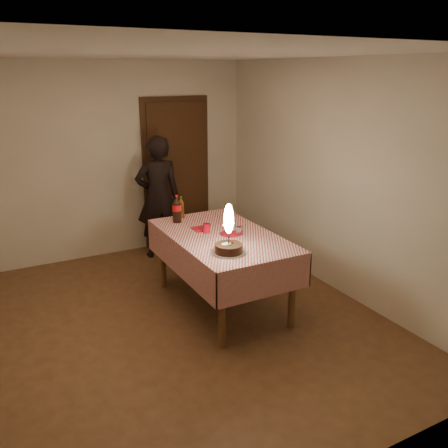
{
  "coord_description": "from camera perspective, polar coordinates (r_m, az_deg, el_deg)",
  "views": [
    {
      "loc": [
        -1.57,
        -4.02,
        2.45
      ],
      "look_at": [
        0.62,
        0.07,
        0.95
      ],
      "focal_mm": 38.0,
      "sensor_mm": 36.0,
      "label": 1
    }
  ],
  "objects": [
    {
      "name": "ground",
      "position": [
        4.96,
        -6.09,
        -11.79
      ],
      "size": [
        4.0,
        4.5,
        0.01
      ],
      "primitive_type": "cube",
      "color": "brown",
      "rests_on": "ground"
    },
    {
      "name": "room_shell",
      "position": [
        4.47,
        -6.75,
        7.52
      ],
      "size": [
        4.04,
        4.54,
        2.62
      ],
      "color": "beige",
      "rests_on": "ground"
    },
    {
      "name": "dining_table",
      "position": [
        5.0,
        -0.27,
        -2.45
      ],
      "size": [
        1.02,
        1.72,
        0.82
      ],
      "color": "brown",
      "rests_on": "ground"
    },
    {
      "name": "birthday_cake",
      "position": [
        4.43,
        0.57,
        -1.97
      ],
      "size": [
        0.33,
        0.33,
        0.48
      ],
      "color": "white",
      "rests_on": "dining_table"
    },
    {
      "name": "red_plate",
      "position": [
        4.98,
        0.76,
        -1.18
      ],
      "size": [
        0.22,
        0.22,
        0.01
      ],
      "primitive_type": "cylinder",
      "color": "red",
      "rests_on": "dining_table"
    },
    {
      "name": "red_cup",
      "position": [
        5.01,
        -2.11,
        -0.51
      ],
      "size": [
        0.08,
        0.08,
        0.1
      ],
      "primitive_type": "cylinder",
      "color": "#AD0C1F",
      "rests_on": "dining_table"
    },
    {
      "name": "clear_cup",
      "position": [
        4.94,
        1.85,
        -0.82
      ],
      "size": [
        0.07,
        0.07,
        0.09
      ],
      "primitive_type": "cylinder",
      "color": "white",
      "rests_on": "dining_table"
    },
    {
      "name": "napkin_stack",
      "position": [
        5.11,
        -2.88,
        -0.59
      ],
      "size": [
        0.15,
        0.15,
        0.02
      ],
      "primitive_type": "cube",
      "color": "maroon",
      "rests_on": "dining_table"
    },
    {
      "name": "cola_bottle",
      "position": [
        5.35,
        -5.69,
        1.8
      ],
      "size": [
        0.1,
        0.1,
        0.32
      ],
      "color": "black",
      "rests_on": "dining_table"
    },
    {
      "name": "amber_bottle_left",
      "position": [
        5.52,
        -5.17,
        1.94
      ],
      "size": [
        0.06,
        0.06,
        0.25
      ],
      "color": "#5A340F",
      "rests_on": "dining_table"
    },
    {
      "name": "photographer",
      "position": [
        6.45,
        -7.93,
        3.23
      ],
      "size": [
        0.65,
        0.48,
        1.66
      ],
      "color": "black",
      "rests_on": "ground"
    }
  ]
}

